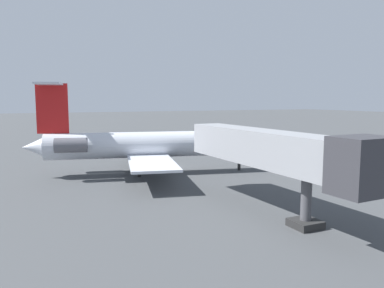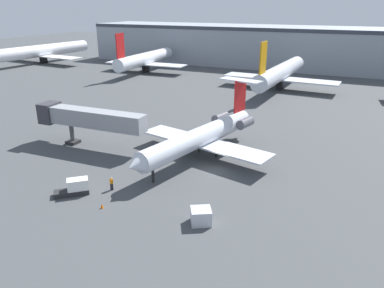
# 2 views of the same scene
# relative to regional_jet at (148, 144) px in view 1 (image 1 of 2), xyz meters

# --- Properties ---
(ground_plane) EXTENTS (400.00, 400.00, 0.10)m
(ground_plane) POSITION_rel_regional_jet_xyz_m (3.59, -3.30, -3.42)
(ground_plane) COLOR #424447
(regional_jet) EXTENTS (21.41, 27.56, 9.95)m
(regional_jet) POSITION_rel_regional_jet_xyz_m (0.00, 0.00, 0.00)
(regional_jet) COLOR silver
(regional_jet) RESTS_ON ground_plane
(jet_bridge) EXTENTS (18.58, 3.68, 6.32)m
(jet_bridge) POSITION_rel_regional_jet_xyz_m (-18.41, -3.58, 1.27)
(jet_bridge) COLOR gray
(jet_bridge) RESTS_ON ground_plane
(ground_crew_marshaller) EXTENTS (0.47, 0.40, 1.69)m
(ground_crew_marshaller) POSITION_rel_regional_jet_xyz_m (-5.87, -14.25, -2.51)
(ground_crew_marshaller) COLOR black
(ground_crew_marshaller) RESTS_ON ground_plane
(baggage_tug_lead) EXTENTS (3.90, 3.73, 1.90)m
(baggage_tug_lead) POSITION_rel_regional_jet_xyz_m (-9.13, -16.94, -2.53)
(baggage_tug_lead) COLOR #262628
(baggage_tug_lead) RESTS_ON ground_plane
(cargo_container_uld) EXTENTS (2.74, 2.69, 1.62)m
(cargo_container_uld) POSITION_rel_regional_jet_xyz_m (6.89, -16.37, -2.56)
(cargo_container_uld) COLOR silver
(cargo_container_uld) RESTS_ON ground_plane
(traffic_cone_near) EXTENTS (0.36, 0.36, 0.55)m
(traffic_cone_near) POSITION_rel_regional_jet_xyz_m (-4.24, -18.26, -3.10)
(traffic_cone_near) COLOR orange
(traffic_cone_near) RESTS_ON ground_plane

